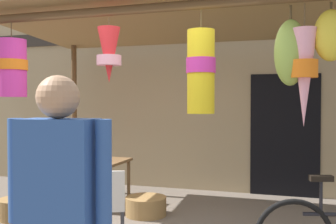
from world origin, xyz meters
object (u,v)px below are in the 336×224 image
(folding_chair, at_px, (105,202))
(wicker_basket_spare, at_px, (18,208))
(flower_heap_on_table, at_px, (83,155))
(display_table, at_px, (88,164))
(customer_foreground, at_px, (59,205))
(wicker_basket_by_table, at_px, (146,206))

(folding_chair, xyz_separation_m, wicker_basket_spare, (-1.60, 0.66, -0.37))
(flower_heap_on_table, bearing_deg, display_table, 51.76)
(display_table, xyz_separation_m, customer_foreground, (1.76, -3.50, 0.39))
(wicker_basket_by_table, height_order, customer_foreground, customer_foreground)
(wicker_basket_spare, height_order, customer_foreground, customer_foreground)
(folding_chair, bearing_deg, display_table, 124.19)
(folding_chair, height_order, wicker_basket_by_table, folding_chair)
(wicker_basket_by_table, bearing_deg, display_table, 165.78)
(flower_heap_on_table, height_order, wicker_basket_spare, flower_heap_on_table)
(wicker_basket_by_table, relative_size, wicker_basket_spare, 1.09)
(display_table, relative_size, wicker_basket_spare, 2.17)
(wicker_basket_spare, bearing_deg, wicker_basket_by_table, 22.60)
(flower_heap_on_table, distance_m, folding_chair, 1.89)
(flower_heap_on_table, bearing_deg, wicker_basket_by_table, -10.64)
(display_table, bearing_deg, flower_heap_on_table, -128.24)
(display_table, bearing_deg, wicker_basket_spare, -120.57)
(display_table, height_order, folding_chair, folding_chair)
(wicker_basket_spare, relative_size, customer_foreground, 0.30)
(flower_heap_on_table, relative_size, folding_chair, 0.85)
(flower_heap_on_table, xyz_separation_m, wicker_basket_by_table, (1.07, -0.20, -0.63))
(folding_chair, bearing_deg, customer_foreground, -70.18)
(flower_heap_on_table, height_order, wicker_basket_by_table, flower_heap_on_table)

